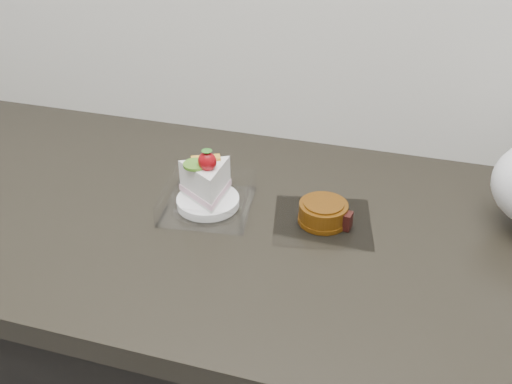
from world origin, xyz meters
name	(u,v)px	position (x,y,z in m)	size (l,w,h in m)	color
cake_tray	(207,192)	(-0.13, 1.71, 0.93)	(0.17, 0.17, 0.12)	white
mooncake_wrap	(324,215)	(0.07, 1.72, 0.92)	(0.19, 0.18, 0.04)	white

